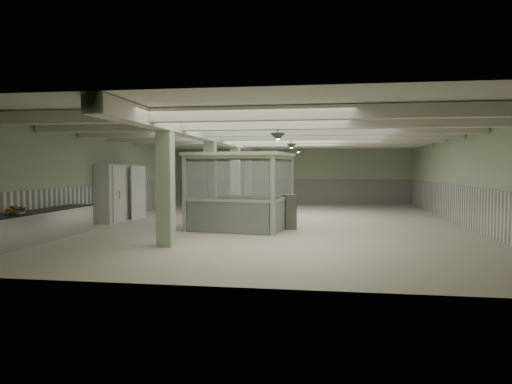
# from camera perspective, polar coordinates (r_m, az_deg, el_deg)

# --- Properties ---
(floor) EXTENTS (20.00, 20.00, 0.00)m
(floor) POSITION_cam_1_polar(r_m,az_deg,el_deg) (18.24, 2.73, -3.81)
(floor) COLOR beige
(floor) RESTS_ON ground
(ceiling) EXTENTS (14.00, 20.00, 0.02)m
(ceiling) POSITION_cam_1_polar(r_m,az_deg,el_deg) (18.16, 2.76, 7.54)
(ceiling) COLOR beige
(ceiling) RESTS_ON wall_back
(wall_back) EXTENTS (14.00, 0.02, 3.60)m
(wall_back) POSITION_cam_1_polar(r_m,az_deg,el_deg) (28.08, 4.80, 2.25)
(wall_back) COLOR #A5B792
(wall_back) RESTS_ON floor
(wall_front) EXTENTS (14.00, 0.02, 3.60)m
(wall_front) POSITION_cam_1_polar(r_m,az_deg,el_deg) (8.23, -4.28, 0.47)
(wall_front) COLOR #A5B792
(wall_front) RESTS_ON floor
(wall_left) EXTENTS (0.02, 20.00, 3.60)m
(wall_left) POSITION_cam_1_polar(r_m,az_deg,el_deg) (20.06, -17.58, 1.82)
(wall_left) COLOR #A5B792
(wall_left) RESTS_ON floor
(wall_right) EXTENTS (0.02, 20.00, 3.60)m
(wall_right) POSITION_cam_1_polar(r_m,az_deg,el_deg) (18.75, 24.56, 1.62)
(wall_right) COLOR #A5B792
(wall_right) RESTS_ON floor
(wainscot_left) EXTENTS (0.05, 19.90, 1.50)m
(wainscot_left) POSITION_cam_1_polar(r_m,az_deg,el_deg) (20.10, -17.47, -1.17)
(wainscot_left) COLOR white
(wainscot_left) RESTS_ON floor
(wainscot_right) EXTENTS (0.05, 19.90, 1.50)m
(wainscot_right) POSITION_cam_1_polar(r_m,az_deg,el_deg) (18.79, 24.42, -1.58)
(wainscot_right) COLOR white
(wainscot_right) RESTS_ON floor
(wainscot_back) EXTENTS (13.90, 0.05, 1.50)m
(wainscot_back) POSITION_cam_1_polar(r_m,az_deg,el_deg) (28.09, 4.79, 0.11)
(wainscot_back) COLOR white
(wainscot_back) RESTS_ON floor
(girder) EXTENTS (0.45, 19.90, 0.40)m
(girder) POSITION_cam_1_polar(r_m,az_deg,el_deg) (18.57, -5.00, 6.75)
(girder) COLOR beige
(girder) RESTS_ON ceiling
(beam_a) EXTENTS (13.90, 0.35, 0.32)m
(beam_a) POSITION_cam_1_polar(r_m,az_deg,el_deg) (10.75, -1.32, 9.72)
(beam_a) COLOR beige
(beam_a) RESTS_ON ceiling
(beam_b) EXTENTS (13.90, 0.35, 0.32)m
(beam_b) POSITION_cam_1_polar(r_m,az_deg,el_deg) (13.20, 0.56, 8.47)
(beam_b) COLOR beige
(beam_b) RESTS_ON ceiling
(beam_c) EXTENTS (13.90, 0.35, 0.32)m
(beam_c) POSITION_cam_1_polar(r_m,az_deg,el_deg) (15.67, 1.83, 7.60)
(beam_c) COLOR beige
(beam_c) RESTS_ON ceiling
(beam_d) EXTENTS (13.90, 0.35, 0.32)m
(beam_d) POSITION_cam_1_polar(r_m,az_deg,el_deg) (18.15, 2.76, 6.97)
(beam_d) COLOR beige
(beam_d) RESTS_ON ceiling
(beam_e) EXTENTS (13.90, 0.35, 0.32)m
(beam_e) POSITION_cam_1_polar(r_m,az_deg,el_deg) (20.63, 3.46, 6.49)
(beam_e) COLOR beige
(beam_e) RESTS_ON ceiling
(beam_f) EXTENTS (13.90, 0.35, 0.32)m
(beam_f) POSITION_cam_1_polar(r_m,az_deg,el_deg) (23.12, 4.01, 6.11)
(beam_f) COLOR beige
(beam_f) RESTS_ON ceiling
(beam_g) EXTENTS (13.90, 0.35, 0.32)m
(beam_g) POSITION_cam_1_polar(r_m,az_deg,el_deg) (25.61, 4.45, 5.81)
(beam_g) COLOR beige
(beam_g) RESTS_ON ceiling
(column_a) EXTENTS (0.42, 0.42, 3.60)m
(column_a) POSITION_cam_1_polar(r_m,az_deg,el_deg) (12.77, -11.26, 1.32)
(column_a) COLOR #9DB491
(column_a) RESTS_ON floor
(column_b) EXTENTS (0.42, 0.42, 3.60)m
(column_b) POSITION_cam_1_polar(r_m,az_deg,el_deg) (17.56, -5.74, 1.80)
(column_b) COLOR #9DB491
(column_b) RESTS_ON floor
(column_c) EXTENTS (0.42, 0.42, 3.60)m
(column_c) POSITION_cam_1_polar(r_m,az_deg,el_deg) (22.44, -2.59, 2.07)
(column_c) COLOR #9DB491
(column_c) RESTS_ON floor
(column_d) EXTENTS (0.42, 0.42, 3.60)m
(column_d) POSITION_cam_1_polar(r_m,az_deg,el_deg) (26.37, -0.92, 2.21)
(column_d) COLOR #9DB491
(column_d) RESTS_ON floor
(pendant_front) EXTENTS (0.44, 0.44, 0.22)m
(pendant_front) POSITION_cam_1_polar(r_m,az_deg,el_deg) (13.11, 2.73, 6.88)
(pendant_front) COLOR #2D3C2D
(pendant_front) RESTS_ON ceiling
(pendant_mid) EXTENTS (0.44, 0.44, 0.22)m
(pendant_mid) POSITION_cam_1_polar(r_m,az_deg,el_deg) (18.58, 4.45, 5.73)
(pendant_mid) COLOR #2D3C2D
(pendant_mid) RESTS_ON ceiling
(pendant_back) EXTENTS (0.44, 0.44, 0.22)m
(pendant_back) POSITION_cam_1_polar(r_m,az_deg,el_deg) (23.57, 5.32, 5.15)
(pendant_back) COLOR #2D3C2D
(pendant_back) RESTS_ON ceiling
(prep_counter) EXTENTS (0.85, 4.87, 0.91)m
(prep_counter) POSITION_cam_1_polar(r_m,az_deg,el_deg) (15.03, -25.41, -3.79)
(prep_counter) COLOR #B0B0B4
(prep_counter) RESTS_ON floor
(pitcher_far) EXTENTS (0.23, 0.24, 0.24)m
(pitcher_far) POSITION_cam_1_polar(r_m,az_deg,el_deg) (14.03, -27.79, -2.01)
(pitcher_far) COLOR #B0B0B4
(pitcher_far) RESTS_ON prep_counter
(veg_colander) EXTENTS (0.59, 0.59, 0.23)m
(veg_colander) POSITION_cam_1_polar(r_m,az_deg,el_deg) (14.01, -27.75, -2.05)
(veg_colander) COLOR #46454B
(veg_colander) RESTS_ON prep_counter
(orange_bowl) EXTENTS (0.29, 0.29, 0.10)m
(orange_bowl) POSITION_cam_1_polar(r_m,az_deg,el_deg) (13.99, -28.38, -2.34)
(orange_bowl) COLOR #B2B2B7
(orange_bowl) RESTS_ON prep_counter
(walkin_cooler) EXTENTS (0.94, 2.64, 2.42)m
(walkin_cooler) POSITION_cam_1_polar(r_m,az_deg,el_deg) (19.66, -16.94, 0.09)
(walkin_cooler) COLOR silver
(walkin_cooler) RESTS_ON floor
(guard_booth) EXTENTS (3.76, 3.33, 2.70)m
(guard_booth) POSITION_cam_1_polar(r_m,az_deg,el_deg) (16.18, -1.97, 1.76)
(guard_booth) COLOR #98AD8A
(guard_booth) RESTS_ON floor
(filing_cabinet) EXTENTS (0.56, 0.67, 1.23)m
(filing_cabinet) POSITION_cam_1_polar(r_m,az_deg,el_deg) (16.28, 4.19, -2.47)
(filing_cabinet) COLOR #555A4B
(filing_cabinet) RESTS_ON floor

